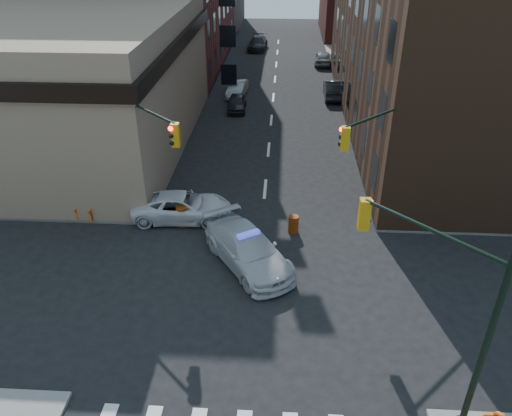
# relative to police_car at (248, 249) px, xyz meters

# --- Properties ---
(ground) EXTENTS (140.00, 140.00, 0.00)m
(ground) POSITION_rel_police_car_xyz_m (0.48, -2.36, -0.84)
(ground) COLOR black
(ground) RESTS_ON ground
(sidewalk_nw) EXTENTS (34.00, 54.50, 0.15)m
(sidewalk_nw) POSITION_rel_police_car_xyz_m (-22.52, 30.39, -0.77)
(sidewalk_nw) COLOR gray
(sidewalk_nw) RESTS_ON ground
(sidewalk_ne) EXTENTS (34.00, 54.50, 0.15)m
(sidewalk_ne) POSITION_rel_police_car_xyz_m (23.48, 30.39, -0.77)
(sidewalk_ne) COLOR gray
(sidewalk_ne) RESTS_ON ground
(bank_building) EXTENTS (22.00, 22.00, 9.00)m
(bank_building) POSITION_rel_police_car_xyz_m (-16.52, 14.14, 3.66)
(bank_building) COLOR #8A735A
(bank_building) RESTS_ON ground
(commercial_row_ne) EXTENTS (14.00, 34.00, 14.00)m
(commercial_row_ne) POSITION_rel_police_car_xyz_m (13.48, 20.14, 6.16)
(commercial_row_ne) COLOR #492E1D
(commercial_row_ne) RESTS_ON ground
(signal_pole_se) EXTENTS (5.40, 5.27, 8.00)m
(signal_pole_se) POSITION_rel_police_car_xyz_m (6.52, -7.88, 3.77)
(signal_pole_se) COLOR black
(signal_pole_se) RESTS_ON sidewalk_se
(signal_pole_nw) EXTENTS (3.58, 3.67, 8.00)m
(signal_pole_nw) POSITION_rel_police_car_xyz_m (-5.37, 2.98, 3.50)
(signal_pole_nw) COLOR black
(signal_pole_nw) RESTS_ON sidewalk_nw
(signal_pole_ne) EXTENTS (3.67, 3.58, 8.00)m
(signal_pole_ne) POSITION_rel_police_car_xyz_m (6.32, 2.99, 3.50)
(signal_pole_ne) COLOR black
(signal_pole_ne) RESTS_ON sidewalk_ne
(tree_ne_near) EXTENTS (3.00, 3.00, 4.85)m
(tree_ne_near) POSITION_rel_police_car_xyz_m (7.98, 23.64, 2.65)
(tree_ne_near) COLOR black
(tree_ne_near) RESTS_ON sidewalk_ne
(tree_ne_far) EXTENTS (3.00, 3.00, 4.85)m
(tree_ne_far) POSITION_rel_police_car_xyz_m (7.98, 31.64, 2.65)
(tree_ne_far) COLOR black
(tree_ne_far) RESTS_ON sidewalk_ne
(police_car) EXTENTS (5.15, 6.15, 1.68)m
(police_car) POSITION_rel_police_car_xyz_m (0.00, 0.00, 0.00)
(police_car) COLOR silver
(police_car) RESTS_ON ground
(pickup) EXTENTS (5.44, 2.68, 1.48)m
(pickup) POSITION_rel_police_car_xyz_m (-3.85, 3.94, -0.10)
(pickup) COLOR white
(pickup) RESTS_ON ground
(parked_car_wnear) EXTENTS (1.63, 3.79, 1.27)m
(parked_car_wnear) POSITION_rel_police_car_xyz_m (-2.54, 21.93, -0.21)
(parked_car_wnear) COLOR black
(parked_car_wnear) RESTS_ON ground
(parked_car_wfar) EXTENTS (1.84, 4.24, 1.36)m
(parked_car_wfar) POSITION_rel_police_car_xyz_m (-2.86, 25.88, -0.16)
(parked_car_wfar) COLOR #999EA2
(parked_car_wfar) RESTS_ON ground
(parked_car_wdeep) EXTENTS (2.46, 5.38, 1.53)m
(parked_car_wdeep) POSITION_rel_police_car_xyz_m (-2.02, 44.96, -0.08)
(parked_car_wdeep) COLOR black
(parked_car_wdeep) RESTS_ON ground
(parked_car_enear) EXTENTS (1.78, 4.96, 1.63)m
(parked_car_enear) POSITION_rel_police_car_xyz_m (5.98, 25.94, -0.03)
(parked_car_enear) COLOR black
(parked_car_enear) RESTS_ON ground
(parked_car_efar) EXTENTS (2.11, 4.54, 1.51)m
(parked_car_efar) POSITION_rel_police_car_xyz_m (5.70, 37.95, -0.09)
(parked_car_efar) COLOR gray
(parked_car_efar) RESTS_ON ground
(pedestrian_a) EXTENTS (0.67, 0.47, 1.75)m
(pedestrian_a) POSITION_rel_police_car_xyz_m (-6.88, 6.00, 0.18)
(pedestrian_a) COLOR black
(pedestrian_a) RESTS_ON sidewalk_nw
(pedestrian_b) EXTENTS (1.00, 0.84, 1.86)m
(pedestrian_b) POSITION_rel_police_car_xyz_m (-11.00, 5.17, 0.24)
(pedestrian_b) COLOR black
(pedestrian_b) RESTS_ON sidewalk_nw
(pedestrian_c) EXTENTS (1.16, 0.57, 1.91)m
(pedestrian_c) POSITION_rel_police_car_xyz_m (-11.78, 3.64, 0.26)
(pedestrian_c) COLOR #1C232A
(pedestrian_c) RESTS_ON sidewalk_nw
(barrel_road) EXTENTS (0.54, 0.54, 0.95)m
(barrel_road) POSITION_rel_police_car_xyz_m (2.15, 2.92, -0.37)
(barrel_road) COLOR #C74C09
(barrel_road) RESTS_ON ground
(barrel_bank) EXTENTS (0.81, 0.81, 1.13)m
(barrel_bank) POSITION_rel_police_car_xyz_m (-3.72, 3.24, -0.28)
(barrel_bank) COLOR #CF4F09
(barrel_bank) RESTS_ON ground
(barricade_nw_a) EXTENTS (1.16, 0.60, 0.86)m
(barricade_nw_a) POSITION_rel_police_car_xyz_m (-9.02, 5.64, -0.26)
(barricade_nw_a) COLOR #BF5009
(barricade_nw_a) RESTS_ON sidewalk_nw
(barricade_nw_b) EXTENTS (1.13, 0.68, 0.80)m
(barricade_nw_b) POSITION_rel_police_car_xyz_m (-8.97, 3.34, -0.29)
(barricade_nw_b) COLOR #BF6108
(barricade_nw_b) RESTS_ON sidewalk_nw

